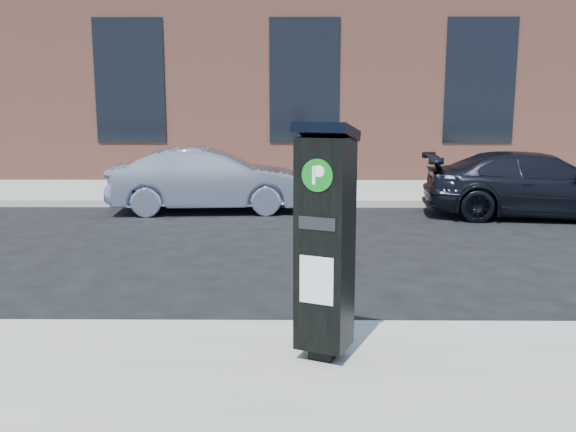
{
  "coord_description": "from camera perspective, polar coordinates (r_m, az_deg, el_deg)",
  "views": [
    {
      "loc": [
        -0.3,
        -5.78,
        2.26
      ],
      "look_at": [
        -0.36,
        0.5,
        1.13
      ],
      "focal_mm": 38.0,
      "sensor_mm": 36.0,
      "label": 1
    }
  ],
  "objects": [
    {
      "name": "ground",
      "position": [
        6.21,
        3.34,
        -11.18
      ],
      "size": [
        120.0,
        120.0,
        0.0
      ],
      "primitive_type": "plane",
      "color": "black",
      "rests_on": "ground"
    },
    {
      "name": "sidewalk_far",
      "position": [
        19.9,
        1.41,
        3.84
      ],
      "size": [
        60.0,
        12.0,
        0.15
      ],
      "primitive_type": "cube",
      "color": "gray",
      "rests_on": "ground"
    },
    {
      "name": "curb_near",
      "position": [
        6.17,
        3.36,
        -10.6
      ],
      "size": [
        60.0,
        0.12,
        0.16
      ],
      "primitive_type": "cube",
      "color": "#9E9B93",
      "rests_on": "ground"
    },
    {
      "name": "curb_far",
      "position": [
        13.98,
        1.77,
        1.15
      ],
      "size": [
        60.0,
        0.12,
        0.16
      ],
      "primitive_type": "cube",
      "color": "#9E9B93",
      "rests_on": "ground"
    },
    {
      "name": "building",
      "position": [
        22.86,
        1.34,
        14.88
      ],
      "size": [
        28.0,
        10.05,
        8.25
      ],
      "color": "#8F5241",
      "rests_on": "ground"
    },
    {
      "name": "parking_kiosk",
      "position": [
        5.05,
        3.47,
        -2.28
      ],
      "size": [
        0.58,
        0.55,
        2.0
      ],
      "rotation": [
        0.0,
        0.0,
        -0.41
      ],
      "color": "black",
      "rests_on": "sidewalk_near"
    },
    {
      "name": "car_silver",
      "position": [
        13.4,
        -7.37,
        3.37
      ],
      "size": [
        4.33,
        1.81,
        1.39
      ],
      "primitive_type": "imported",
      "rotation": [
        0.0,
        0.0,
        1.65
      ],
      "color": "#7F8AA2",
      "rests_on": "ground"
    },
    {
      "name": "car_dark",
      "position": [
        13.62,
        22.32,
        2.7
      ],
      "size": [
        4.84,
        2.45,
        1.35
      ],
      "primitive_type": "imported",
      "rotation": [
        0.0,
        0.0,
        1.45
      ],
      "color": "black",
      "rests_on": "ground"
    }
  ]
}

